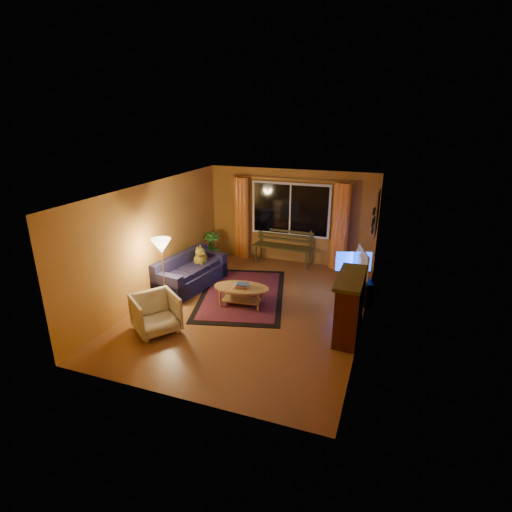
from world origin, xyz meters
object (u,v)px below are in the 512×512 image
(armchair, at_px, (156,312))
(tv_console, at_px, (356,285))
(floor_lamp, at_px, (164,273))
(bench, at_px, (283,255))
(sofa, at_px, (191,271))
(coffee_table, at_px, (242,296))

(armchair, relative_size, tv_console, 0.64)
(floor_lamp, bearing_deg, bench, 63.29)
(sofa, bearing_deg, floor_lamp, -82.54)
(floor_lamp, xyz_separation_m, tv_console, (3.73, 1.85, -0.47))
(bench, xyz_separation_m, sofa, (-1.59, -2.20, 0.14))
(coffee_table, xyz_separation_m, tv_console, (2.22, 1.31, 0.05))
(armchair, bearing_deg, sofa, 47.97)
(floor_lamp, distance_m, tv_console, 4.19)
(coffee_table, bearing_deg, bench, 87.62)
(sofa, relative_size, armchair, 2.36)
(sofa, bearing_deg, bench, 63.76)
(sofa, xyz_separation_m, tv_console, (3.69, 0.80, -0.12))
(sofa, height_order, armchair, armchair)
(bench, height_order, armchair, armchair)
(floor_lamp, relative_size, coffee_table, 1.25)
(armchair, height_order, coffee_table, armchair)
(bench, height_order, floor_lamp, floor_lamp)
(bench, xyz_separation_m, coffee_table, (-0.11, -2.71, -0.02))
(sofa, distance_m, armchair, 2.07)
(floor_lamp, xyz_separation_m, coffee_table, (1.52, 0.53, -0.52))
(armchair, xyz_separation_m, floor_lamp, (-0.42, 0.99, 0.34))
(bench, relative_size, floor_lamp, 1.07)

